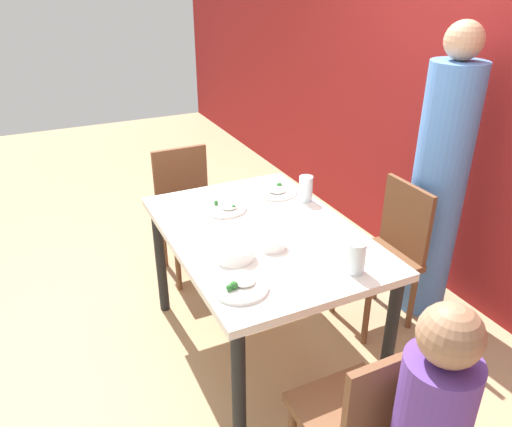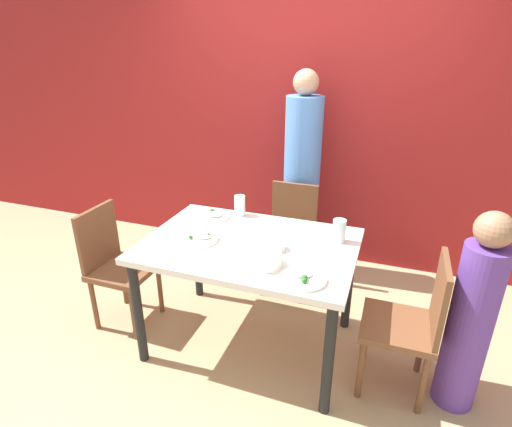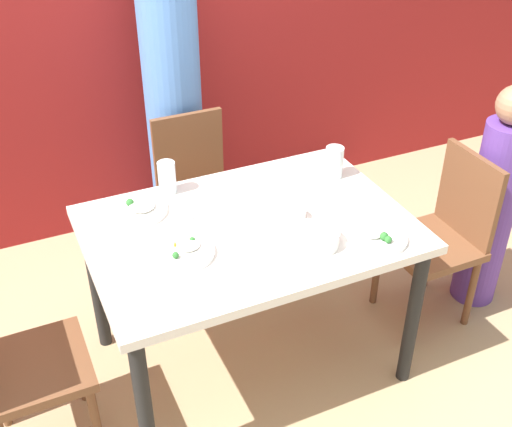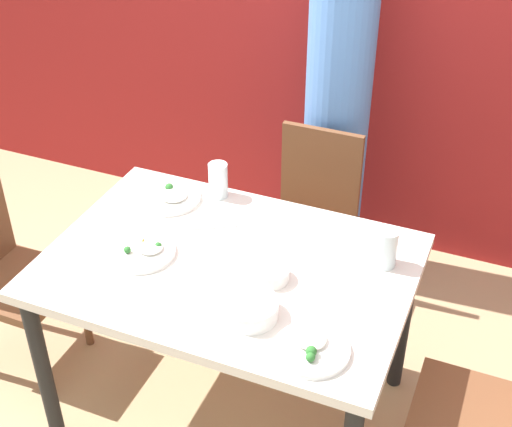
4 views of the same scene
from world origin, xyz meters
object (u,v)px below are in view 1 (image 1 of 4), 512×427
bowl_curry (234,252)px  chair_child_spot (364,419)px  person_adult (438,188)px  glass_water_tall (356,257)px  chair_adult_spot (386,251)px  plate_rice_adult (275,191)px

bowl_curry → chair_child_spot: bearing=11.7°
person_adult → glass_water_tall: size_ratio=11.84×
person_adult → glass_water_tall: (0.46, -0.91, 0.03)m
chair_adult_spot → bowl_curry: 1.08m
person_adult → bowl_curry: 1.35m
bowl_curry → plate_rice_adult: bearing=138.1°
chair_adult_spot → chair_child_spot: same height
chair_child_spot → plate_rice_adult: size_ratio=3.43×
chair_child_spot → person_adult: size_ratio=0.50×
chair_child_spot → plate_rice_adult: 1.45m
chair_adult_spot → person_adult: 0.47m
chair_child_spot → person_adult: bearing=-141.5°
person_adult → chair_adult_spot: bearing=-90.0°
chair_adult_spot → glass_water_tall: glass_water_tall is taller
chair_adult_spot → person_adult: (0.00, 0.32, 0.34)m
chair_child_spot → bowl_curry: chair_child_spot is taller
chair_adult_spot → chair_child_spot: size_ratio=1.00×
glass_water_tall → bowl_curry: bearing=-127.7°
chair_adult_spot → person_adult: person_adult is taller
bowl_curry → glass_water_tall: glass_water_tall is taller
chair_adult_spot → person_adult: size_ratio=0.50×
person_adult → glass_water_tall: 1.02m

